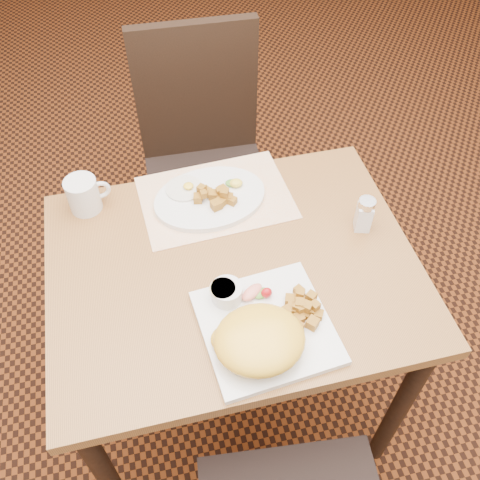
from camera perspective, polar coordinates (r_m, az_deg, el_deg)
The scene contains 15 objects.
ground at distance 1.96m, azimuth -0.49°, elevation -16.11°, with size 8.00×8.00×0.00m, color black.
table at distance 1.40m, azimuth -0.67°, elevation -5.39°, with size 0.90×0.70×0.75m.
chair_far at distance 1.92m, azimuth -3.84°, elevation 9.18°, with size 0.43×0.44×0.97m.
placemat at distance 1.46m, azimuth -2.63°, elevation 4.55°, with size 0.40×0.28×0.00m, color white.
plate_square at distance 1.20m, azimuth 2.82°, elevation -9.27°, with size 0.28×0.28×0.02m, color silver.
plate_oval at distance 1.45m, azimuth -3.23°, elevation 4.47°, with size 0.30×0.23×0.02m, color silver, non-canonical shape.
hollandaise_mound at distance 1.14m, azimuth 2.00°, elevation -10.61°, with size 0.20×0.18×0.07m.
ramekin at distance 1.22m, azimuth -1.46°, elevation -5.57°, with size 0.08×0.07×0.04m.
garnish_sq at distance 1.23m, azimuth 1.87°, elevation -5.62°, with size 0.08×0.06×0.03m.
fried_egg at distance 1.46m, azimuth -5.92°, elevation 5.53°, with size 0.10×0.10×0.02m.
garnish_ov at distance 1.46m, azimuth -0.58°, elevation 6.11°, with size 0.05×0.04×0.02m.
salt_shaker at distance 1.38m, azimuth 13.12°, elevation 2.71°, with size 0.05×0.05×0.10m.
coffee_mug at distance 1.46m, azimuth -16.29°, elevation 4.67°, with size 0.12×0.08×0.10m.
home_fries_sq at distance 1.21m, azimuth 6.54°, elevation -7.28°, with size 0.10×0.12×0.04m.
home_fries_ov at distance 1.42m, azimuth -2.48°, elevation 4.70°, with size 0.11×0.09×0.04m.
Camera 1 is at (-0.17, -0.78, 1.79)m, focal length 40.00 mm.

